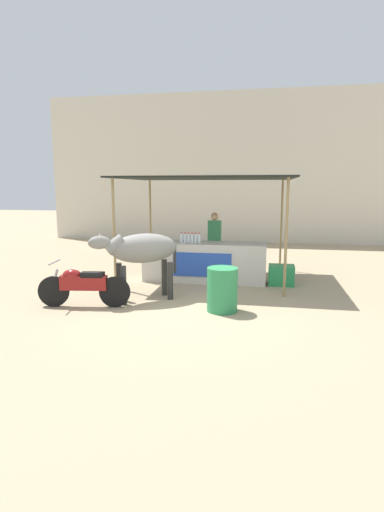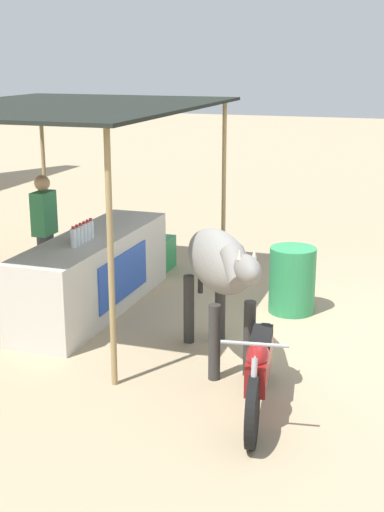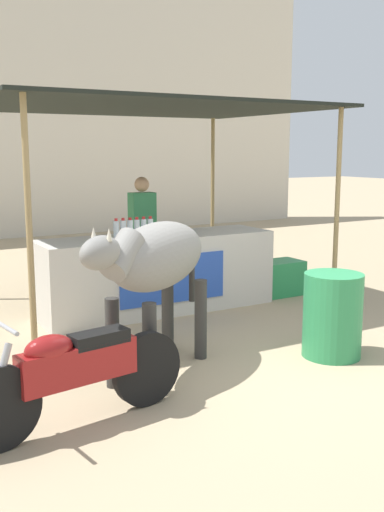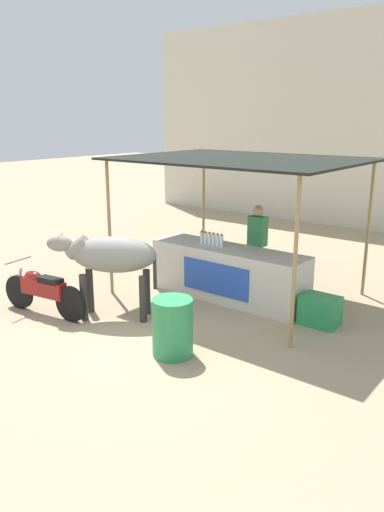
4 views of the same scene
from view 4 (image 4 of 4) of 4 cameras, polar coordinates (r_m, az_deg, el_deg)
name	(u,v)px [view 4 (image 4 of 4)]	position (r m, az deg, el deg)	size (l,w,h in m)	color
ground_plane	(146,337)	(7.74, -5.30, -9.20)	(60.00, 60.00, 0.00)	tan
building_wall_far	(381,123)	(15.58, 20.75, 14.01)	(16.00, 0.50, 6.16)	beige
stall_counter	(228,273)	(9.17, 4.14, -1.97)	(3.00, 0.82, 0.96)	beige
stall_awning	(240,163)	(9.03, 5.49, 10.48)	(4.20, 3.20, 2.55)	black
water_bottle_row	(211,239)	(9.17, 2.24, 1.91)	(0.52, 0.07, 0.25)	silver
vendor_behind_counter	(257,247)	(9.60, 7.44, 1.04)	(0.34, 0.22, 1.65)	#383842
cooler_box	(320,310)	(8.32, 14.41, -6.05)	(0.60, 0.44, 0.48)	#268C4C
water_barrel	(173,327)	(7.02, -2.23, -8.14)	(0.57, 0.57, 0.83)	#2D8C51
cow	(110,257)	(8.24, -9.33, -0.15)	(1.72, 1.32, 1.44)	gray
motorcycle_parked	(43,290)	(8.77, -16.69, -3.78)	(1.79, 0.55, 0.90)	black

